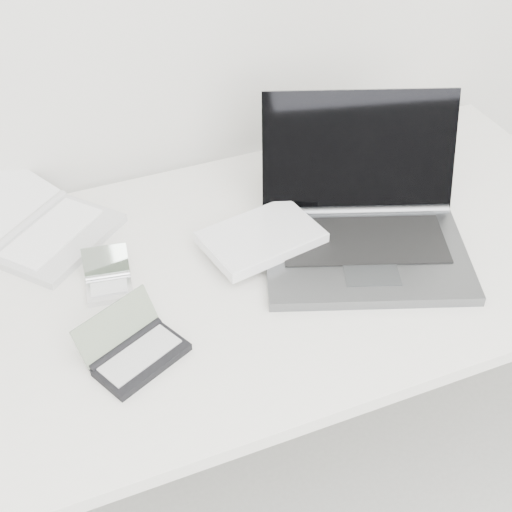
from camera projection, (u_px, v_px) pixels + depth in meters
name	position (u px, v px, depth m)	size (l,w,h in m)	color
desk	(262.00, 279.00, 1.51)	(1.60, 0.80, 0.73)	white
laptop_large	(344.00, 227.00, 1.50)	(0.60, 0.50, 0.27)	#585A5D
netbook_open_white	(40.00, 228.00, 1.54)	(0.41, 0.42, 0.07)	silver
pda_silver	(108.00, 282.00, 1.41)	(0.11, 0.12, 0.07)	silver
palmtop_charcoal	(135.00, 351.00, 1.27)	(0.20, 0.19, 0.08)	black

